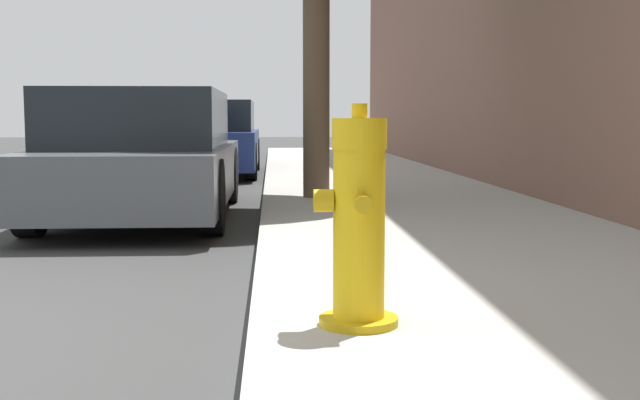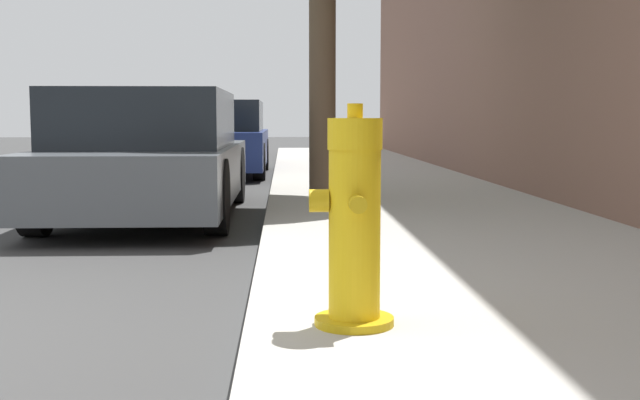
# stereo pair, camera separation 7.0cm
# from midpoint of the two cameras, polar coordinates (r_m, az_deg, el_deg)

# --- Properties ---
(sidewalk_slab) EXTENTS (2.97, 40.00, 0.16)m
(sidewalk_slab) POSITION_cam_midpoint_polar(r_m,az_deg,el_deg) (3.81, 17.58, -8.84)
(sidewalk_slab) COLOR #A8A59E
(sidewalk_slab) RESTS_ON ground_plane
(fire_hydrant) EXTENTS (0.36, 0.35, 0.93)m
(fire_hydrant) POSITION_cam_midpoint_polar(r_m,az_deg,el_deg) (3.35, 2.15, -1.81)
(fire_hydrant) COLOR #C39C11
(fire_hydrant) RESTS_ON sidewalk_slab
(parked_car_near) EXTENTS (1.77, 4.43, 1.30)m
(parked_car_near) POSITION_cam_midpoint_polar(r_m,az_deg,el_deg) (8.45, -12.61, 3.05)
(parked_car_near) COLOR #4C5156
(parked_car_near) RESTS_ON ground_plane
(parked_car_mid) EXTENTS (1.84, 4.20, 1.33)m
(parked_car_mid) POSITION_cam_midpoint_polar(r_m,az_deg,el_deg) (14.56, -8.20, 4.28)
(parked_car_mid) COLOR navy
(parked_car_mid) RESTS_ON ground_plane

